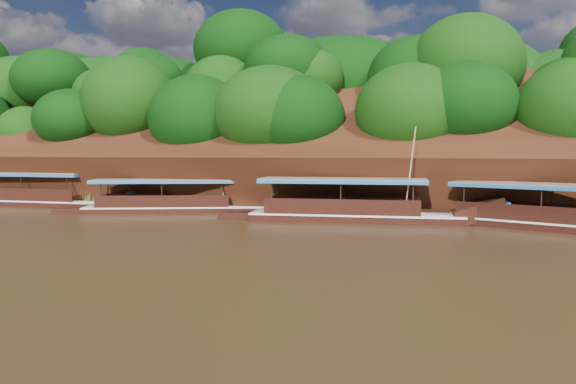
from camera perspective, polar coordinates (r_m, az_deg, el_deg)
name	(u,v)px	position (r m, az deg, el deg)	size (l,w,h in m)	color
ground	(338,240)	(26.42, 5.09, -4.88)	(160.00, 160.00, 0.00)	black
riverbank	(392,178)	(48.62, 10.51, 1.42)	(120.00, 30.06, 19.40)	black
boat_1	(368,212)	(33.32, 8.16, -2.04)	(14.89, 3.69, 5.98)	black
boat_2	(186,205)	(38.72, -10.29, -1.30)	(14.09, 6.69, 5.61)	black
boat_3	(48,199)	(45.73, -23.19, -0.66)	(14.39, 2.91, 3.04)	black
reeds	(318,202)	(36.39, 3.03, -1.05)	(49.73, 2.45, 1.98)	#24711C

